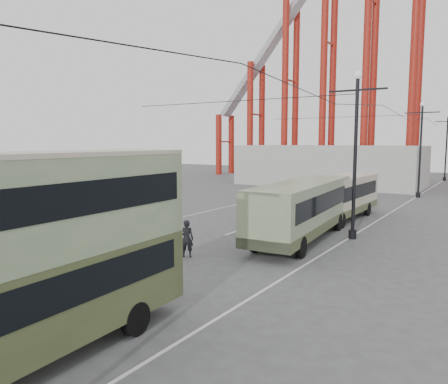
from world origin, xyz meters
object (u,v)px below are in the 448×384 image
Objects in this scene: double_decker_bus at (19,250)px; single_decker_green at (303,207)px; pedestrian at (187,239)px; single_decker_cream at (341,196)px.

single_decker_green is (0.17, 16.85, -1.10)m from double_decker_bus.
single_decker_cream is at bearing -130.13° from pedestrian.
single_decker_green is 7.34m from pedestrian.
double_decker_bus reaches higher than single_decker_green.
single_decker_green is at bearing -87.38° from single_decker_cream.
pedestrian is at bearing 103.85° from double_decker_bus.
single_decker_cream is 5.43× the size of pedestrian.
double_decker_bus is 16.89m from single_decker_green.
single_decker_green is 1.19× the size of single_decker_cream.
single_decker_cream is at bearing 86.81° from single_decker_green.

